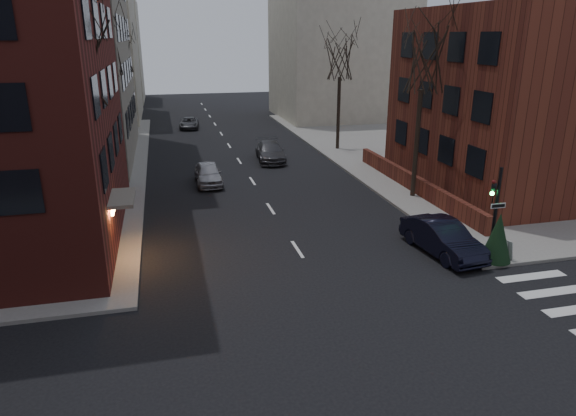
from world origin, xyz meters
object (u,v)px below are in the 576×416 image
(sandwich_board, at_px, (503,250))
(streetlamp_near, at_px, (117,129))
(car_lane_silver, at_px, (208,174))
(evergreen_shrub, at_px, (498,237))
(streetlamp_far, at_px, (132,93))
(tree_right_b, at_px, (340,58))
(parked_sedan, at_px, (442,238))
(tree_left_c, at_px, (120,51))
(traffic_signal, at_px, (493,218))
(tree_left_b, at_px, (103,43))
(car_lane_gray, at_px, (270,152))
(car_lane_far, at_px, (189,123))
(tree_right_a, at_px, (423,61))
(tree_left_a, at_px, (77,59))

(sandwich_board, bearing_deg, streetlamp_near, 122.95)
(car_lane_silver, xyz_separation_m, evergreen_shrub, (10.85, -15.47, 0.51))
(streetlamp_far, height_order, sandwich_board, streetlamp_far)
(tree_right_b, height_order, parked_sedan, tree_right_b)
(tree_left_c, bearing_deg, sandwich_board, -61.54)
(traffic_signal, height_order, tree_left_b, tree_left_b)
(tree_left_b, bearing_deg, evergreen_shrub, -46.32)
(car_lane_gray, bearing_deg, tree_left_b, -157.86)
(car_lane_silver, xyz_separation_m, car_lane_gray, (5.33, 5.48, 0.01))
(tree_left_b, bearing_deg, parked_sedan, -46.85)
(streetlamp_near, relative_size, evergreen_shrub, 2.93)
(sandwich_board, bearing_deg, car_lane_far, 88.96)
(tree_left_c, relative_size, sandwich_board, 10.78)
(streetlamp_near, distance_m, streetlamp_far, 20.00)
(traffic_signal, bearing_deg, evergreen_shrub, -92.94)
(parked_sedan, xyz_separation_m, car_lane_gray, (-3.81, 19.45, -0.04))
(tree_right_a, distance_m, sandwich_board, 12.07)
(streetlamp_far, xyz_separation_m, car_lane_gray, (10.59, -12.55, -3.51))
(tree_left_b, distance_m, streetlamp_near, 6.18)
(tree_left_c, relative_size, car_lane_far, 2.37)
(streetlamp_near, xyz_separation_m, sandwich_board, (16.47, -13.50, -3.64))
(tree_right_b, height_order, car_lane_far, tree_right_b)
(tree_right_a, bearing_deg, tree_left_b, 155.56)
(tree_left_c, distance_m, car_lane_gray, 17.02)
(car_lane_far, distance_m, evergreen_shrub, 38.91)
(tree_left_a, height_order, car_lane_gray, tree_left_a)
(car_lane_gray, bearing_deg, tree_left_c, 141.68)
(traffic_signal, distance_m, tree_right_a, 10.92)
(tree_left_a, height_order, parked_sedan, tree_left_a)
(tree_right_a, relative_size, car_lane_silver, 2.32)
(traffic_signal, relative_size, tree_left_c, 0.41)
(traffic_signal, relative_size, evergreen_shrub, 1.87)
(tree_left_b, xyz_separation_m, tree_left_c, (0.00, 14.00, -0.88))
(tree_right_b, bearing_deg, sandwich_board, -91.29)
(streetlamp_far, bearing_deg, sandwich_board, -63.82)
(tree_left_b, xyz_separation_m, car_lane_silver, (5.86, -2.03, -8.20))
(sandwich_board, distance_m, evergreen_shrub, 0.72)
(tree_right_b, relative_size, car_lane_far, 2.24)
(tree_left_a, bearing_deg, streetlamp_far, 88.77)
(parked_sedan, bearing_deg, car_lane_far, 97.56)
(streetlamp_near, bearing_deg, car_lane_gray, 35.14)
(car_lane_silver, height_order, car_lane_gray, car_lane_gray)
(tree_right_a, relative_size, streetlamp_far, 1.55)
(parked_sedan, bearing_deg, tree_left_c, 109.87)
(tree_left_b, xyz_separation_m, car_lane_far, (5.88, 19.86, -8.34))
(traffic_signal, xyz_separation_m, car_lane_far, (-10.85, 36.87, -1.34))
(tree_left_b, height_order, tree_left_c, tree_left_b)
(tree_left_b, height_order, tree_right_b, tree_left_b)
(tree_left_a, bearing_deg, traffic_signal, -16.65)
(parked_sedan, bearing_deg, evergreen_shrub, -47.93)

